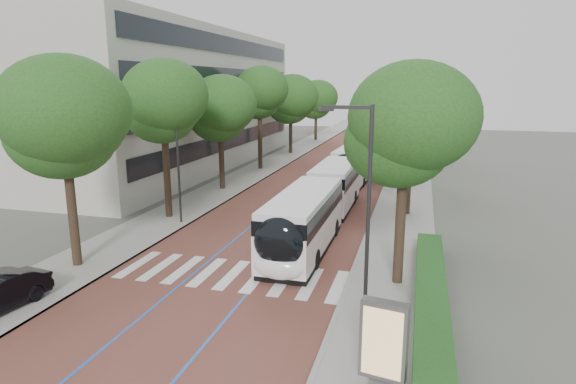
% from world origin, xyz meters
% --- Properties ---
extents(ground, '(160.00, 160.00, 0.00)m').
position_xyz_m(ground, '(0.00, 0.00, 0.00)').
color(ground, '#51544C').
rests_on(ground, ground).
extents(road, '(11.00, 140.00, 0.02)m').
position_xyz_m(road, '(0.00, 40.00, 0.01)').
color(road, brown).
rests_on(road, ground).
extents(sidewalk_left, '(4.00, 140.00, 0.12)m').
position_xyz_m(sidewalk_left, '(-7.50, 40.00, 0.06)').
color(sidewalk_left, '#989490').
rests_on(sidewalk_left, ground).
extents(sidewalk_right, '(4.00, 140.00, 0.12)m').
position_xyz_m(sidewalk_right, '(7.50, 40.00, 0.06)').
color(sidewalk_right, '#989490').
rests_on(sidewalk_right, ground).
extents(kerb_left, '(0.20, 140.00, 0.14)m').
position_xyz_m(kerb_left, '(-5.60, 40.00, 0.06)').
color(kerb_left, gray).
rests_on(kerb_left, ground).
extents(kerb_right, '(0.20, 140.00, 0.14)m').
position_xyz_m(kerb_right, '(5.60, 40.00, 0.06)').
color(kerb_right, gray).
rests_on(kerb_right, ground).
extents(zebra_crossing, '(10.55, 3.60, 0.01)m').
position_xyz_m(zebra_crossing, '(0.20, 1.00, 0.03)').
color(zebra_crossing, silver).
rests_on(zebra_crossing, ground).
extents(lane_line_left, '(0.12, 126.00, 0.01)m').
position_xyz_m(lane_line_left, '(-1.60, 40.00, 0.02)').
color(lane_line_left, blue).
rests_on(lane_line_left, road).
extents(lane_line_right, '(0.12, 126.00, 0.01)m').
position_xyz_m(lane_line_right, '(1.60, 40.00, 0.02)').
color(lane_line_right, blue).
rests_on(lane_line_right, road).
extents(office_building, '(18.11, 40.00, 14.00)m').
position_xyz_m(office_building, '(-19.47, 28.00, 7.00)').
color(office_building, beige).
rests_on(office_building, ground).
extents(hedge, '(1.20, 14.00, 0.80)m').
position_xyz_m(hedge, '(9.10, 0.00, 0.52)').
color(hedge, '#1B4919').
rests_on(hedge, sidewalk_right).
extents(streetlight_near, '(1.82, 0.20, 8.00)m').
position_xyz_m(streetlight_near, '(6.62, -3.00, 4.82)').
color(streetlight_near, '#29292B').
rests_on(streetlight_near, sidewalk_right).
extents(streetlight_far, '(1.82, 0.20, 8.00)m').
position_xyz_m(streetlight_far, '(6.62, 22.00, 4.82)').
color(streetlight_far, '#29292B').
rests_on(streetlight_far, sidewalk_right).
extents(lamp_post_left, '(0.14, 0.14, 8.00)m').
position_xyz_m(lamp_post_left, '(-6.10, 8.00, 4.12)').
color(lamp_post_left, '#29292B').
rests_on(lamp_post_left, sidewalk_left).
extents(trees_left, '(6.44, 61.06, 9.88)m').
position_xyz_m(trees_left, '(-7.50, 27.27, 6.73)').
color(trees_left, black).
rests_on(trees_left, ground).
extents(trees_right, '(5.91, 47.19, 9.12)m').
position_xyz_m(trees_right, '(7.70, 21.95, 6.25)').
color(trees_right, black).
rests_on(trees_right, ground).
extents(lead_bus, '(2.59, 18.41, 3.20)m').
position_xyz_m(lead_bus, '(2.67, 8.87, 1.63)').
color(lead_bus, black).
rests_on(lead_bus, ground).
extents(bus_queued_0, '(3.06, 12.50, 3.20)m').
position_xyz_m(bus_queued_0, '(2.76, 25.41, 1.62)').
color(bus_queued_0, silver).
rests_on(bus_queued_0, ground).
extents(bus_queued_1, '(2.83, 12.46, 3.20)m').
position_xyz_m(bus_queued_1, '(2.69, 37.23, 1.62)').
color(bus_queued_1, silver).
rests_on(bus_queued_1, ground).
extents(ad_panel, '(1.38, 0.61, 2.77)m').
position_xyz_m(ad_panel, '(7.67, -6.09, 1.57)').
color(ad_panel, '#59595B').
rests_on(ad_panel, sidewalk_right).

